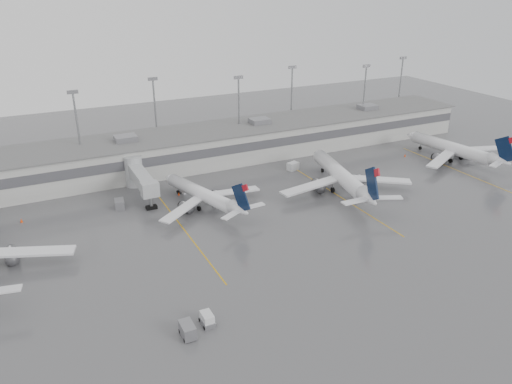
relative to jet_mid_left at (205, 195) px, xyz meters
name	(u,v)px	position (x,y,z in m)	size (l,w,h in m)	color
ground	(337,271)	(10.44, -31.98, -2.78)	(260.00, 260.00, 0.00)	#4C4C4E
terminal	(207,146)	(10.43, 26.00, 1.40)	(152.00, 17.00, 9.45)	#A7A8A3
light_masts	(197,110)	(10.44, 31.77, 9.25)	(142.40, 8.00, 20.60)	gray
jet_bridge_right	(138,176)	(-10.06, 13.74, 1.09)	(4.00, 17.20, 7.00)	#929496
stand_markings	(268,213)	(10.44, -7.98, -2.77)	(105.25, 40.00, 0.01)	#C7900B
jet_mid_left	(205,195)	(0.00, 0.00, 0.00)	(23.54, 26.79, 8.93)	white
jet_mid_right	(342,176)	(30.19, -5.08, 0.62)	(29.46, 33.36, 10.92)	white
jet_far_right	(456,149)	(67.62, -1.56, 0.38)	(27.76, 31.30, 10.15)	white
baggage_tug	(207,320)	(-13.06, -35.41, -2.12)	(1.72, 2.63, 1.69)	silver
baggage_cart	(187,330)	(-16.26, -36.61, -1.80)	(1.68, 2.92, 1.88)	slate
gse_uld_b	(186,189)	(-0.97, 9.20, -1.94)	(2.36, 1.57, 1.67)	silver
gse_uld_c	(293,166)	(27.03, 10.89, -1.83)	(2.66, 1.77, 1.88)	silver
gse_loader	(120,204)	(-15.78, 7.24, -1.87)	(1.80, 2.89, 1.80)	slate
cone_a	(21,220)	(-34.17, 9.08, -2.37)	(0.51, 0.51, 0.80)	#FD3E05
cone_b	(179,194)	(-2.91, 8.30, -2.43)	(0.43, 0.43, 0.68)	#FD3E05
cone_c	(306,187)	(23.61, -0.73, -2.45)	(0.41, 0.41, 0.64)	#FD3E05
cone_d	(405,155)	(58.47, 6.41, -2.40)	(0.47, 0.47, 0.74)	#FD3E05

